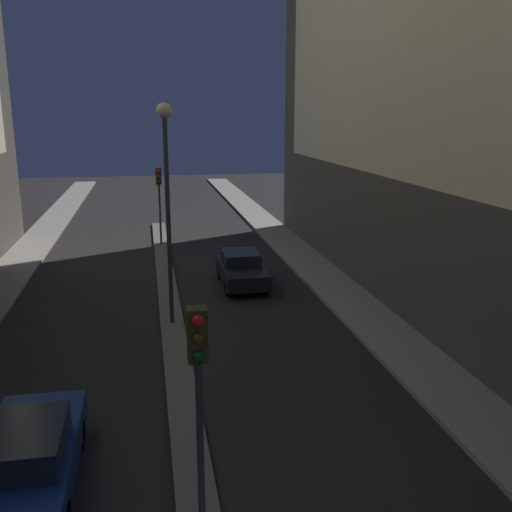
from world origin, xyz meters
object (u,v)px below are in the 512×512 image
traffic_light_mid (159,189)px  traffic_light_near (199,375)px  car_left_lane (27,458)px  street_lamp (167,174)px  car_right_lane (241,269)px

traffic_light_mid → traffic_light_near: bearing=-90.0°
traffic_light_mid → car_left_lane: bearing=-98.7°
traffic_light_mid → street_lamp: size_ratio=0.57×
traffic_light_near → car_left_lane: bearing=145.8°
street_lamp → traffic_light_mid: bearing=90.0°
traffic_light_mid → street_lamp: (0.00, -12.59, 2.09)m
traffic_light_mid → car_right_lane: bearing=-68.4°
traffic_light_near → street_lamp: bearing=90.0°
traffic_light_near → car_right_lane: (3.25, 15.33, -2.56)m
street_lamp → car_right_lane: street_lamp is taller
car_left_lane → car_right_lane: size_ratio=1.10×
street_lamp → traffic_light_near: bearing=-90.0°
traffic_light_mid → car_left_lane: size_ratio=0.94×
traffic_light_mid → car_left_lane: traffic_light_mid is taller
traffic_light_near → traffic_light_mid: (0.00, 23.53, 0.00)m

